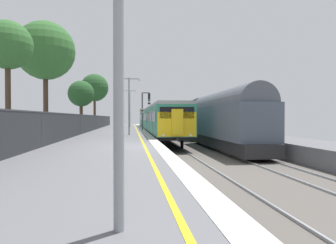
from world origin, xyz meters
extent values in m
cube|color=slate|center=(-2.50, 0.00, -0.50)|extent=(6.40, 110.00, 1.00)
cube|color=silver|center=(0.40, 0.00, 0.01)|extent=(0.60, 110.00, 0.01)
cube|color=yellow|center=(-0.35, 0.00, 0.01)|extent=(0.12, 110.00, 0.01)
cube|color=#56514C|center=(6.20, 0.00, -1.10)|extent=(11.00, 110.00, 0.20)
cube|color=#5C5C60|center=(9.60, 0.00, -0.50)|extent=(3.60, 110.00, 1.00)
cube|color=gray|center=(1.38, 0.00, -0.96)|extent=(0.07, 110.00, 0.08)
cube|color=gray|center=(2.82, 0.00, -0.96)|extent=(0.07, 110.00, 0.08)
cube|color=gray|center=(5.38, 0.00, -0.96)|extent=(0.07, 110.00, 0.08)
cube|color=gray|center=(6.82, 0.00, -0.96)|extent=(0.07, 110.00, 0.08)
cube|color=#2D846B|center=(2.10, 14.72, 1.27)|extent=(2.80, 19.49, 2.30)
cube|color=black|center=(2.10, 14.72, -0.01)|extent=(2.64, 18.89, 0.25)
cube|color=#999E9E|center=(2.10, 14.72, 2.54)|extent=(2.68, 19.49, 0.24)
cube|color=black|center=(0.69, 14.72, 1.57)|extent=(0.02, 17.89, 0.84)
cube|color=teal|center=(0.69, 9.85, 1.17)|extent=(0.03, 1.10, 1.90)
cube|color=teal|center=(0.69, 19.59, 1.17)|extent=(0.03, 1.10, 1.90)
cylinder|color=black|center=(1.32, 7.57, -0.50)|extent=(0.12, 0.84, 0.84)
cylinder|color=black|center=(2.88, 7.57, -0.50)|extent=(0.12, 0.84, 0.84)
cylinder|color=black|center=(1.32, 21.86, -0.50)|extent=(0.12, 0.84, 0.84)
cylinder|color=black|center=(2.88, 21.86, -0.50)|extent=(0.12, 0.84, 0.84)
cube|color=#2D846B|center=(2.10, 34.81, 1.27)|extent=(2.80, 19.49, 2.30)
cube|color=black|center=(2.10, 34.81, -0.01)|extent=(2.64, 18.89, 0.25)
cube|color=#999E9E|center=(2.10, 34.81, 2.54)|extent=(2.68, 19.49, 0.24)
cube|color=black|center=(0.69, 34.81, 1.57)|extent=(0.02, 17.89, 0.84)
cube|color=teal|center=(0.69, 29.94, 1.17)|extent=(0.03, 1.10, 1.90)
cube|color=teal|center=(0.69, 39.68, 1.17)|extent=(0.03, 1.10, 1.90)
cylinder|color=black|center=(1.32, 27.66, -0.50)|extent=(0.12, 0.84, 0.84)
cylinder|color=black|center=(2.88, 27.66, -0.50)|extent=(0.12, 0.84, 0.84)
cylinder|color=black|center=(1.32, 41.95, -0.50)|extent=(0.12, 0.84, 0.84)
cylinder|color=black|center=(2.88, 41.95, -0.50)|extent=(0.12, 0.84, 0.84)
cube|color=yellow|center=(2.10, 5.01, 1.02)|extent=(2.70, 0.10, 1.70)
cube|color=black|center=(2.10, 5.00, 1.82)|extent=(2.40, 0.08, 0.80)
cube|color=yellow|center=(2.10, 4.87, 1.17)|extent=(0.80, 0.24, 1.80)
cylinder|color=white|center=(1.15, 4.95, 0.27)|extent=(0.18, 0.06, 0.18)
cylinder|color=white|center=(3.05, 4.95, 0.27)|extent=(0.18, 0.06, 0.18)
cylinder|color=black|center=(2.10, 4.72, 0.02)|extent=(0.20, 0.35, 0.20)
cube|color=black|center=(2.10, 34.81, 2.79)|extent=(0.60, 0.90, 0.20)
cube|color=#232326|center=(6.10, 6.84, -0.38)|extent=(2.30, 14.00, 0.79)
cube|color=#4C5666|center=(6.10, 6.84, 1.19)|extent=(2.60, 13.20, 2.34)
cylinder|color=#515660|center=(6.10, 6.84, 2.36)|extent=(2.39, 12.80, 2.39)
cylinder|color=black|center=(5.32, 1.85, -0.50)|extent=(0.12, 0.84, 0.84)
cylinder|color=black|center=(6.88, 1.85, -0.50)|extent=(0.12, 0.84, 0.84)
cylinder|color=black|center=(5.32, 11.84, -0.50)|extent=(0.12, 0.84, 0.84)
cylinder|color=black|center=(6.88, 11.84, -0.50)|extent=(0.12, 0.84, 0.84)
cube|color=#232326|center=(6.10, 21.64, -0.38)|extent=(2.30, 14.00, 0.79)
cube|color=#4C5666|center=(6.10, 21.64, 1.19)|extent=(2.60, 13.20, 2.34)
cylinder|color=#515660|center=(6.10, 21.64, 2.36)|extent=(2.39, 12.80, 2.39)
cylinder|color=black|center=(5.32, 16.64, -0.50)|extent=(0.12, 0.84, 0.84)
cylinder|color=black|center=(6.88, 16.64, -0.50)|extent=(0.12, 0.84, 0.84)
cylinder|color=black|center=(5.32, 26.64, -0.50)|extent=(0.12, 0.84, 0.84)
cylinder|color=black|center=(6.88, 26.64, -0.50)|extent=(0.12, 0.84, 0.84)
cylinder|color=#47474C|center=(0.35, 22.05, 2.28)|extent=(0.18, 0.18, 4.56)
cube|color=#47474C|center=(0.80, 22.05, 4.56)|extent=(0.90, 0.12, 0.12)
cube|color=black|center=(1.20, 22.05, 4.01)|extent=(0.28, 0.20, 1.00)
cylinder|color=black|center=(1.20, 21.93, 4.33)|extent=(0.16, 0.04, 0.16)
cylinder|color=black|center=(1.20, 21.93, 4.01)|extent=(0.16, 0.04, 0.16)
cylinder|color=#19D83F|center=(1.20, 21.93, 3.69)|extent=(0.16, 0.04, 0.16)
cube|color=black|center=(1.20, 22.05, 3.26)|extent=(0.32, 0.16, 0.24)
cylinder|color=#59595B|center=(0.25, 19.46, 1.12)|extent=(0.08, 0.08, 2.25)
cylinder|color=black|center=(0.25, 19.46, 2.30)|extent=(0.59, 0.02, 0.59)
cylinder|color=silver|center=(0.25, 19.45, 2.30)|extent=(0.56, 0.02, 0.56)
cube|color=black|center=(0.25, 19.43, 2.30)|extent=(0.24, 0.01, 0.18)
cylinder|color=#93999E|center=(-1.20, -11.71, 2.44)|extent=(0.14, 0.14, 4.87)
cylinder|color=#93999E|center=(-1.20, 10.26, 2.43)|extent=(0.14, 0.14, 4.86)
cube|color=#93999E|center=(-0.75, 10.26, 4.76)|extent=(0.90, 0.08, 0.08)
cylinder|color=silver|center=(-0.30, 10.26, 4.68)|extent=(0.20, 0.20, 0.18)
cube|color=#93999E|center=(-1.65, 10.26, 4.76)|extent=(0.90, 0.08, 0.08)
cylinder|color=silver|center=(-2.10, 10.26, 4.68)|extent=(0.20, 0.20, 0.18)
cylinder|color=#93999E|center=(-1.20, 32.23, 2.89)|extent=(0.14, 0.14, 5.79)
cube|color=#93999E|center=(-0.75, 32.23, 5.69)|extent=(0.90, 0.08, 0.08)
cylinder|color=silver|center=(-0.30, 32.23, 5.61)|extent=(0.20, 0.20, 0.18)
cube|color=#93999E|center=(-1.65, 32.23, 5.69)|extent=(0.90, 0.08, 0.08)
cylinder|color=silver|center=(-2.10, 32.23, 5.61)|extent=(0.20, 0.20, 0.18)
cube|color=#282B2D|center=(-5.45, 0.00, 0.88)|extent=(0.03, 99.00, 1.75)
cube|color=#38383D|center=(-5.45, 0.00, 1.75)|extent=(0.06, 99.00, 0.06)
cylinder|color=#38383D|center=(-5.45, 0.00, 0.88)|extent=(0.07, 0.07, 1.75)
cylinder|color=#38383D|center=(-5.45, 11.69, 0.88)|extent=(0.07, 0.07, 1.75)
cylinder|color=#38383D|center=(-5.45, 23.38, 0.88)|extent=(0.07, 0.07, 1.75)
cylinder|color=#38383D|center=(-5.45, 35.06, 0.88)|extent=(0.07, 0.07, 1.75)
cylinder|color=#38383D|center=(-5.45, 46.75, 0.88)|extent=(0.07, 0.07, 1.75)
cylinder|color=#473323|center=(-8.16, 3.08, 2.47)|extent=(0.31, 0.31, 4.94)
sphere|color=#33662D|center=(-8.16, 3.08, 5.71)|extent=(2.82, 2.82, 2.82)
sphere|color=#33662D|center=(-8.06, 2.92, 5.36)|extent=(2.03, 2.03, 2.03)
cylinder|color=#473323|center=(-7.30, 23.93, 1.82)|extent=(0.41, 0.41, 3.64)
sphere|color=#234C23|center=(-7.30, 23.93, 4.54)|extent=(3.28, 3.28, 3.28)
sphere|color=#234C23|center=(-6.74, 23.94, 4.13)|extent=(1.94, 1.94, 1.94)
cylinder|color=#473323|center=(-7.18, 37.36, 2.66)|extent=(0.41, 0.41, 5.33)
sphere|color=#234C23|center=(-7.18, 37.36, 6.61)|extent=(4.66, 4.66, 4.66)
sphere|color=#234C23|center=(-7.74, 36.88, 6.02)|extent=(3.42, 3.42, 3.42)
cylinder|color=#473323|center=(-7.61, 8.92, 2.72)|extent=(0.37, 0.37, 5.44)
sphere|color=#33662D|center=(-7.61, 8.92, 6.67)|extent=(4.49, 4.49, 4.49)
sphere|color=#33662D|center=(-7.66, 9.22, 6.11)|extent=(2.98, 2.98, 2.98)
camera|label=1|loc=(-1.05, -15.69, 1.46)|focal=32.60mm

